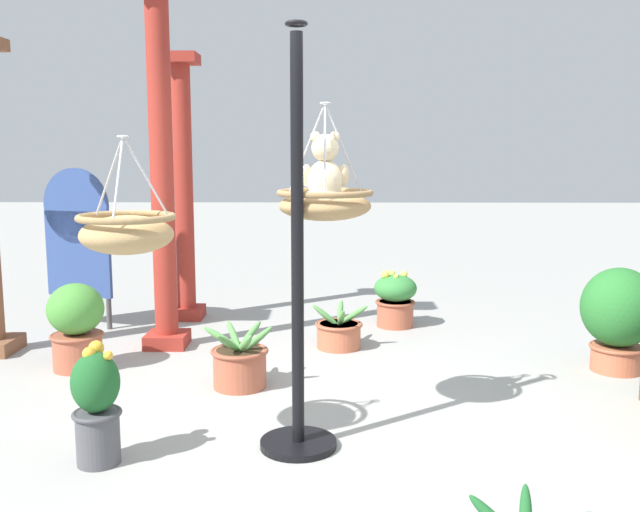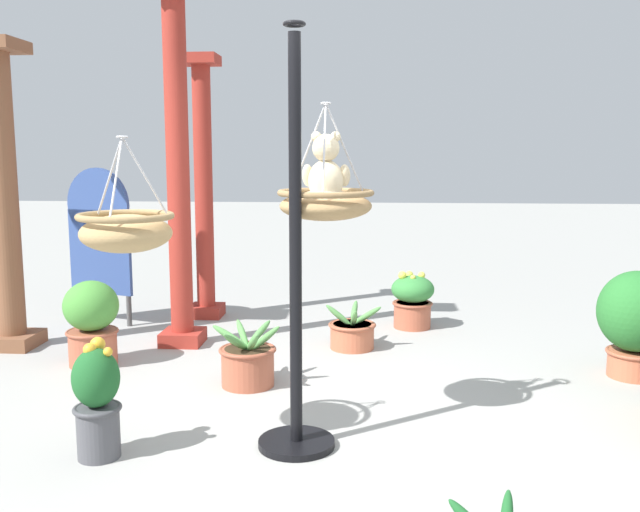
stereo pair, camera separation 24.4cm
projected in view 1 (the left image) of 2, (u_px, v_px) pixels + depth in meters
The scene contains 14 objects.
ground_plane at pixel (317, 437), 4.12m from camera, with size 40.00×40.00×0.00m, color #9E9E99.
display_pole_central at pixel (298, 324), 3.88m from camera, with size 0.44×0.44×2.36m.
hanging_basket_with_teddy at pixel (325, 203), 4.03m from camera, with size 0.56×0.56×0.67m.
teddy_bear at pixel (325, 172), 4.02m from camera, with size 0.28×0.24×0.41m.
hanging_basket_left_high at pixel (127, 232), 3.61m from camera, with size 0.51×0.51×0.61m.
greenhouse_pillar_left at pixel (162, 174), 5.85m from camera, with size 0.37×0.37×3.09m.
greenhouse_pillar_far_back at pixel (184, 194), 6.92m from camera, with size 0.35×0.35×2.63m.
potted_plant_fern_front at pixel (339, 332), 6.00m from camera, with size 0.50×0.52×0.40m.
potted_plant_flowering_red at pixel (76, 325), 5.38m from camera, with size 0.43×0.43×0.68m.
potted_plant_tall_leafy at pixel (240, 363), 4.99m from camera, with size 0.53×0.51×0.46m.
potted_plant_bushy_green at pixel (619, 315), 5.31m from camera, with size 0.57×0.57×0.81m.
potted_plant_small_succulent at pixel (395, 299), 6.73m from camera, with size 0.41×0.41×0.55m.
potted_plant_trailing_ivy at pixel (97, 405), 3.73m from camera, with size 0.27×0.27×0.66m.
display_sign_board at pixel (77, 234), 6.64m from camera, with size 0.69×0.26×1.53m.
Camera 1 is at (0.07, -3.92, 1.67)m, focal length 39.01 mm.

